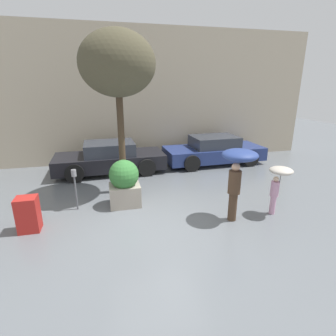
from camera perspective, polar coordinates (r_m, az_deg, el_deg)
ground_plane at (r=6.98m, az=-2.88°, el=-12.62°), size 40.00×40.00×0.00m
building_facade at (r=12.49m, az=-8.90°, el=15.09°), size 18.00×0.30×6.00m
planter_box at (r=7.94m, az=-9.49°, el=-3.15°), size 0.91×0.88×1.42m
person_adult at (r=7.00m, az=15.01°, el=0.39°), size 0.93×0.93×1.95m
person_child at (r=7.77m, az=22.98°, el=-2.14°), size 0.63×0.63×1.41m
parked_car_near at (r=11.16m, az=-12.49°, el=2.10°), size 4.49×2.11×1.28m
parked_car_far at (r=12.36m, az=9.91°, el=3.76°), size 4.58×2.13×1.28m
street_tree at (r=8.53m, az=-10.96°, el=21.20°), size 2.31×2.31×5.10m
parking_meter at (r=7.96m, az=-19.65°, el=-2.69°), size 0.14×0.14×1.23m
newspaper_box at (r=7.46m, az=-28.15°, el=-8.87°), size 0.50×0.44×0.90m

